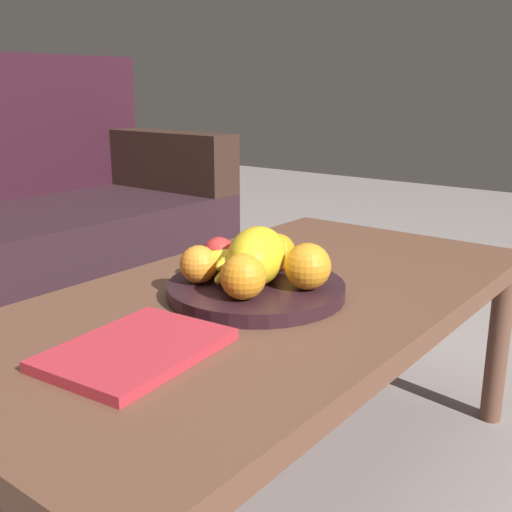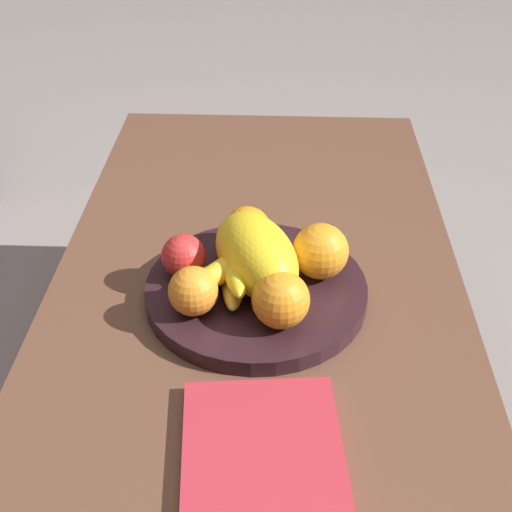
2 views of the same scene
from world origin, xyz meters
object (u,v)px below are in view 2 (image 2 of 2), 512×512
object	(u,v)px
coffee_table	(257,308)
orange_left	(247,230)
orange_right	(320,249)
orange_back	(193,291)
melon_large_front	(259,255)
magazine	(264,468)
fruit_bowl	(256,291)
orange_front	(281,300)
banana_bunch	(230,270)
apple_left	(184,256)

from	to	relation	value
coffee_table	orange_left	bearing A→B (deg)	16.19
orange_right	orange_back	xyz separation A→B (m)	(-0.09, 0.17, -0.01)
coffee_table	melon_large_front	bearing A→B (deg)	-171.86
magazine	fruit_bowl	bearing A→B (deg)	-1.38
orange_front	magazine	xyz separation A→B (m)	(-0.22, 0.01, -0.06)
coffee_table	orange_left	world-z (taller)	orange_left
melon_large_front	banana_bunch	bearing A→B (deg)	103.52
melon_large_front	banana_bunch	xyz separation A→B (m)	(-0.01, 0.04, -0.02)
orange_right	orange_back	size ratio (longest dim) A/B	1.19
fruit_bowl	orange_front	distance (m)	0.10
coffee_table	banana_bunch	size ratio (longest dim) A/B	7.50
orange_front	apple_left	xyz separation A→B (m)	(0.10, 0.14, -0.01)
fruit_bowl	magazine	bearing A→B (deg)	-175.94
coffee_table	orange_back	world-z (taller)	orange_back
melon_large_front	orange_right	distance (m)	0.09
melon_large_front	orange_right	xyz separation A→B (m)	(0.03, -0.09, -0.01)
banana_bunch	magazine	xyz separation A→B (m)	(-0.29, -0.06, -0.05)
orange_right	magazine	xyz separation A→B (m)	(-0.34, 0.07, -0.06)
orange_front	magazine	distance (m)	0.23
orange_right	orange_back	bearing A→B (deg)	118.56
orange_left	orange_right	world-z (taller)	orange_right
coffee_table	fruit_bowl	bearing A→B (deg)	179.71
magazine	apple_left	bearing A→B (deg)	16.00
orange_left	orange_front	bearing A→B (deg)	-162.49
melon_large_front	orange_front	size ratio (longest dim) A/B	2.27
fruit_bowl	orange_left	world-z (taller)	orange_left
magazine	banana_bunch	bearing A→B (deg)	5.67
melon_large_front	magazine	distance (m)	0.31
melon_large_front	orange_left	size ratio (longest dim) A/B	2.45
orange_front	orange_right	distance (m)	0.13
melon_large_front	orange_back	size ratio (longest dim) A/B	2.57
apple_left	banana_bunch	distance (m)	0.07
orange_right	apple_left	bearing A→B (deg)	93.58
fruit_bowl	orange_front	size ratio (longest dim) A/B	4.14
orange_front	banana_bunch	size ratio (longest dim) A/B	0.48
orange_left	banana_bunch	distance (m)	0.10
orange_back	apple_left	distance (m)	0.09
orange_back	apple_left	world-z (taller)	orange_back
apple_left	magazine	distance (m)	0.35
orange_left	fruit_bowl	bearing A→B (deg)	-169.06
melon_large_front	fruit_bowl	bearing A→B (deg)	113.25
fruit_bowl	apple_left	bearing A→B (deg)	79.17
melon_large_front	banana_bunch	distance (m)	0.05
orange_left	apple_left	xyz separation A→B (m)	(-0.07, 0.09, -0.00)
fruit_bowl	banana_bunch	size ratio (longest dim) A/B	2.00
orange_front	orange_back	world-z (taller)	orange_front
orange_front	banana_bunch	distance (m)	0.10
fruit_bowl	orange_front	xyz separation A→B (m)	(-0.08, -0.04, 0.05)
apple_left	banana_bunch	world-z (taller)	apple_left
coffee_table	orange_right	distance (m)	0.14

